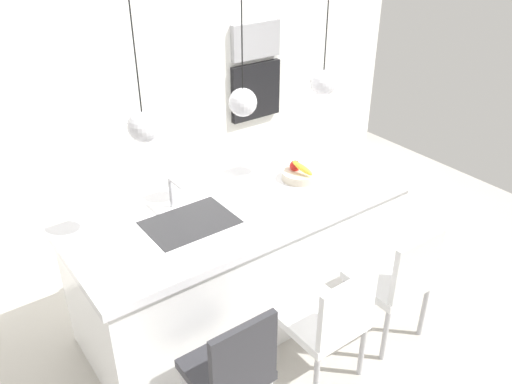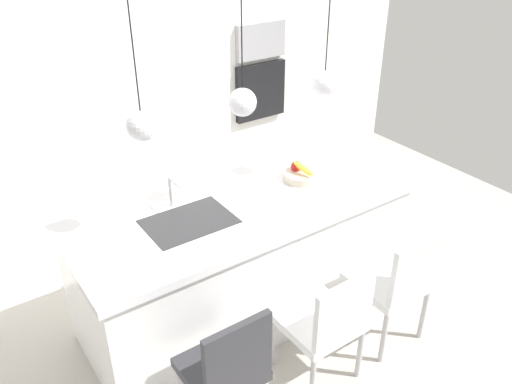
% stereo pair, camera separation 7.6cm
% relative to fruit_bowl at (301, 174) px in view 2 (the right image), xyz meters
% --- Properties ---
extents(floor, '(6.60, 6.60, 0.00)m').
position_rel_fruit_bowl_xyz_m(floor, '(-0.53, -0.04, -0.98)').
color(floor, '#BCB7AD').
rests_on(floor, ground).
extents(back_wall, '(6.00, 0.10, 2.60)m').
position_rel_fruit_bowl_xyz_m(back_wall, '(-0.53, 1.61, 0.32)').
color(back_wall, white).
rests_on(back_wall, ground).
extents(kitchen_island, '(2.40, 0.96, 0.94)m').
position_rel_fruit_bowl_xyz_m(kitchen_island, '(-0.53, -0.04, -0.51)').
color(kitchen_island, white).
rests_on(kitchen_island, ground).
extents(sink_basin, '(0.56, 0.40, 0.02)m').
position_rel_fruit_bowl_xyz_m(sink_basin, '(-0.95, -0.04, -0.05)').
color(sink_basin, '#2D2D30').
rests_on(sink_basin, kitchen_island).
extents(faucet, '(0.02, 0.17, 0.22)m').
position_rel_fruit_bowl_xyz_m(faucet, '(-0.95, 0.17, 0.10)').
color(faucet, silver).
rests_on(faucet, kitchen_island).
extents(fruit_bowl, '(0.27, 0.27, 0.16)m').
position_rel_fruit_bowl_xyz_m(fruit_bowl, '(0.00, 0.00, 0.00)').
color(fruit_bowl, beige).
rests_on(fruit_bowl, kitchen_island).
extents(microwave, '(0.54, 0.08, 0.34)m').
position_rel_fruit_bowl_xyz_m(microwave, '(0.71, 1.54, 0.57)').
color(microwave, '#9E9EA3').
rests_on(microwave, back_wall).
extents(oven, '(0.56, 0.08, 0.56)m').
position_rel_fruit_bowl_xyz_m(oven, '(0.71, 1.54, 0.07)').
color(oven, black).
rests_on(oven, back_wall).
extents(chair_near, '(0.42, 0.41, 0.92)m').
position_rel_fruit_bowl_xyz_m(chair_near, '(-1.19, -0.87, -0.46)').
color(chair_near, '#333338').
rests_on(chair_near, ground).
extents(chair_middle, '(0.46, 0.47, 0.87)m').
position_rel_fruit_bowl_xyz_m(chair_middle, '(-0.48, -0.87, -0.49)').
color(chair_middle, white).
rests_on(chair_middle, ground).
extents(chair_far, '(0.45, 0.46, 0.91)m').
position_rel_fruit_bowl_xyz_m(chair_far, '(0.13, -0.87, -0.46)').
color(chair_far, silver).
rests_on(chair_far, ground).
extents(pendant_light_left, '(0.18, 0.18, 0.78)m').
position_rel_fruit_bowl_xyz_m(pendant_light_left, '(-1.19, -0.04, 0.68)').
color(pendant_light_left, silver).
extents(pendant_light_center, '(0.18, 0.18, 0.78)m').
position_rel_fruit_bowl_xyz_m(pendant_light_center, '(-0.53, -0.04, 0.68)').
color(pendant_light_center, silver).
extents(pendant_light_right, '(0.18, 0.18, 0.78)m').
position_rel_fruit_bowl_xyz_m(pendant_light_right, '(0.14, -0.04, 0.68)').
color(pendant_light_right, silver).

